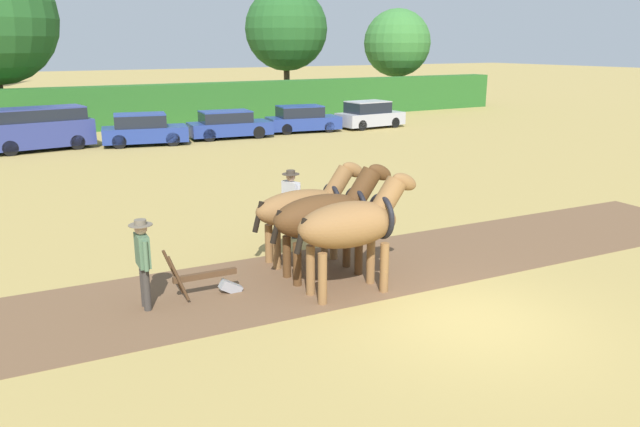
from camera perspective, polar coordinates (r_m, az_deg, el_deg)
name	(u,v)px	position (r m, az deg, el deg)	size (l,w,h in m)	color
ground_plane	(468,319)	(11.94, 13.35, -9.37)	(240.00, 240.00, 0.00)	#A88E4C
plowed_furrow_strip	(86,318)	(12.44, -20.63, -8.91)	(32.76, 3.52, 0.01)	brown
hedgerow	(109,108)	(39.20, -18.77, 9.13)	(58.78, 1.52, 2.52)	#286023
tree_center	(286,29)	(47.65, -3.12, 16.50)	(6.04, 6.04, 8.99)	#423323
tree_center_right	(397,43)	(52.37, 7.07, 15.21)	(5.36, 5.36, 7.66)	brown
draft_horse_lead_left	(353,224)	(12.36, 3.03, -0.98)	(2.81, 1.09, 2.46)	brown
draft_horse_lead_right	(328,215)	(13.32, 0.73, -0.14)	(2.97, 1.12, 2.44)	#513319
draft_horse_trail_left	(306,207)	(14.30, -1.29, 0.59)	(2.89, 1.00, 2.31)	brown
plow	(211,281)	(12.72, -9.90, -6.07)	(1.55, 0.48, 1.13)	#4C331E
farmer_at_plow	(143,257)	(12.16, -15.89, -3.82)	(0.44, 0.68, 1.76)	#38332D
farmer_beside_team	(291,198)	(16.07, -2.67, 1.44)	(0.45, 0.67, 1.79)	#38332D
parked_van	(38,128)	(32.57, -24.38, 7.11)	(4.99, 2.57, 2.02)	navy
parked_car_left	(144,130)	(32.51, -15.83, 7.36)	(4.38, 2.61, 1.57)	navy
parked_car_center_left	(229,125)	(34.02, -8.36, 8.02)	(4.51, 2.25, 1.46)	navy
parked_car_center	(302,119)	(36.10, -1.62, 8.60)	(4.34, 2.40, 1.51)	navy
parked_car_center_right	(369,115)	(38.09, 4.54, 8.96)	(4.10, 2.08, 1.60)	#A8A8B2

